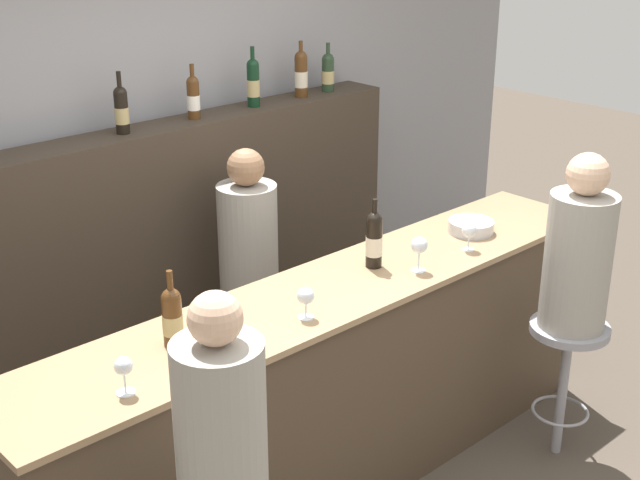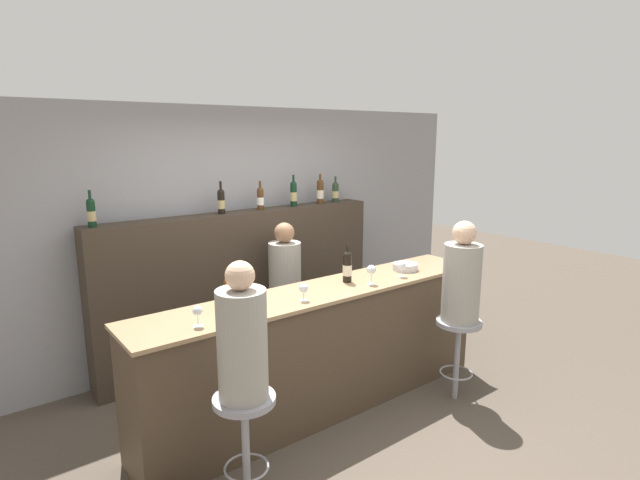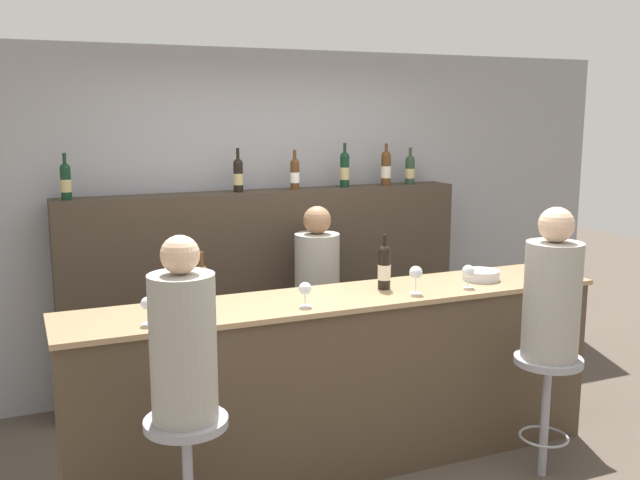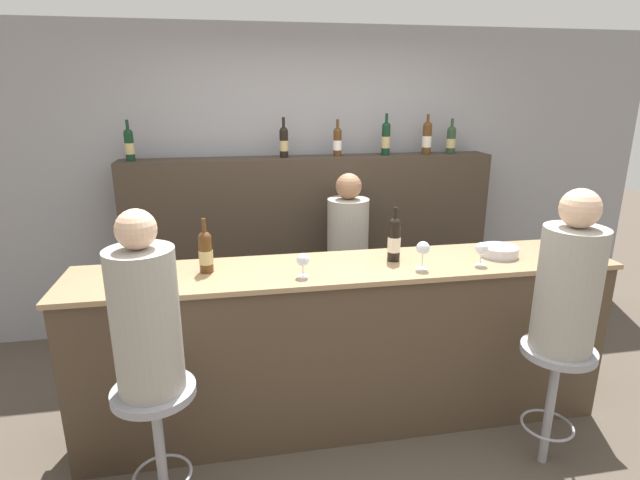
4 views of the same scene
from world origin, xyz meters
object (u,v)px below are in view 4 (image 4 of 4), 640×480
object	(u,v)px
wine_bottle_counter_0	(206,251)
wine_bottle_backbar_1	(284,142)
wine_bottle_backbar_2	(337,141)
wine_bottle_backbar_5	(451,140)
guest_seated_right	(569,282)
metal_bowl	(499,251)
bar_stool_right	(555,373)
wine_bottle_backbar_3	(386,138)
wine_glass_2	(423,249)
wine_bottle_counter_1	(394,239)
bartender	(347,273)
bar_stool_left	(156,417)
wine_glass_0	(141,269)
wine_glass_1	(303,261)
wine_glass_3	(482,249)
guest_seated_left	(145,315)
wine_bottle_backbar_0	(129,144)
wine_bottle_backbar_4	(427,138)

from	to	relation	value
wine_bottle_counter_0	wine_bottle_backbar_1	world-z (taller)	wine_bottle_backbar_1
wine_bottle_backbar_2	wine_bottle_backbar_5	bearing A→B (deg)	-0.00
wine_bottle_counter_0	guest_seated_right	size ratio (longest dim) A/B	0.36
metal_bowl	bar_stool_right	distance (m)	0.79
wine_bottle_backbar_3	wine_glass_2	distance (m)	1.57
wine_bottle_counter_1	guest_seated_right	size ratio (longest dim) A/B	0.38
metal_bowl	guest_seated_right	size ratio (longest dim) A/B	0.27
metal_bowl	bartender	xyz separation A→B (m)	(-0.77, 0.88, -0.42)
bartender	wine_glass_2	bearing A→B (deg)	-79.02
bar_stool_right	guest_seated_right	world-z (taller)	guest_seated_right
wine_bottle_backbar_3	bar_stool_left	distance (m)	2.81
wine_glass_0	wine_glass_1	distance (m)	0.86
wine_bottle_backbar_1	wine_bottle_backbar_3	size ratio (longest dim) A/B	0.93
wine_bottle_backbar_5	wine_glass_0	world-z (taller)	wine_bottle_backbar_5
bartender	bar_stool_right	bearing A→B (deg)	-60.80
wine_glass_0	metal_bowl	bearing A→B (deg)	3.73
wine_glass_2	bar_stool_right	xyz separation A→B (m)	(0.63, -0.45, -0.62)
wine_bottle_counter_0	wine_glass_1	distance (m)	0.56
bar_stool_left	bar_stool_right	size ratio (longest dim) A/B	1.00
wine_glass_3	metal_bowl	xyz separation A→B (m)	(0.20, 0.14, -0.07)
wine_bottle_counter_0	wine_bottle_backbar_3	size ratio (longest dim) A/B	0.93
wine_bottle_backbar_1	wine_bottle_backbar_3	distance (m)	0.86
wine_glass_2	bartender	distance (m)	1.16
guest_seated_left	wine_bottle_backbar_3	bearing A→B (deg)	48.38
wine_bottle_counter_1	bar_stool_left	bearing A→B (deg)	-155.26
guest_seated_left	wine_bottle_backbar_2	bearing A→B (deg)	56.07
wine_bottle_counter_0	metal_bowl	bearing A→B (deg)	-1.23
wine_bottle_backbar_3	wine_glass_1	size ratio (longest dim) A/B	2.49
wine_glass_0	wine_glass_2	size ratio (longest dim) A/B	0.86
wine_bottle_backbar_2	wine_glass_3	distance (m)	1.65
bar_stool_right	guest_seated_left	bearing A→B (deg)	-180.00
wine_bottle_backbar_2	guest_seated_right	size ratio (longest dim) A/B	0.34
wine_bottle_counter_1	bar_stool_right	distance (m)	1.16
wine_glass_2	guest_seated_right	size ratio (longest dim) A/B	0.19
wine_bottle_backbar_5	bartender	bearing A→B (deg)	-155.95
wine_bottle_backbar_2	wine_glass_1	distance (m)	1.64
wine_bottle_backbar_0	wine_bottle_backbar_1	world-z (taller)	wine_bottle_backbar_1
wine_bottle_backbar_0	wine_bottle_backbar_1	size ratio (longest dim) A/B	0.98
wine_bottle_counter_1	wine_glass_0	distance (m)	1.46
wine_bottle_backbar_2	guest_seated_left	world-z (taller)	wine_bottle_backbar_2
wine_bottle_backbar_4	wine_bottle_backbar_0	bearing A→B (deg)	-180.00
bar_stool_right	bartender	distance (m)	1.70
wine_bottle_backbar_1	bar_stool_right	xyz separation A→B (m)	(1.26, -1.93, -1.10)
wine_glass_1	bar_stool_left	world-z (taller)	wine_glass_1
wine_bottle_counter_0	wine_bottle_counter_1	size ratio (longest dim) A/B	0.95
wine_bottle_counter_0	wine_bottle_backbar_0	bearing A→B (deg)	114.34
wine_bottle_counter_1	guest_seated_left	world-z (taller)	guest_seated_left
wine_bottle_backbar_1	wine_glass_1	xyz separation A→B (m)	(-0.07, -1.47, -0.51)
wine_bottle_backbar_3	wine_glass_1	world-z (taller)	wine_bottle_backbar_3
wine_glass_2	guest_seated_left	size ratio (longest dim) A/B	0.20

